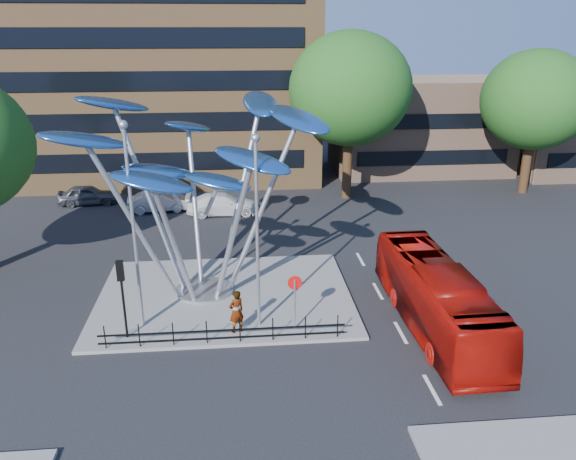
{
  "coord_description": "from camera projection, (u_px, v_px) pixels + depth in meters",
  "views": [
    {
      "loc": [
        -0.26,
        -18.41,
        12.34
      ],
      "look_at": [
        1.86,
        4.0,
        4.1
      ],
      "focal_mm": 35.0,
      "sensor_mm": 36.0,
      "label": 1
    }
  ],
  "objects": [
    {
      "name": "traffic_light_island",
      "position": [
        121.0,
        283.0,
        22.47
      ],
      "size": [
        0.28,
        0.18,
        3.42
      ],
      "color": "black",
      "rests_on": "traffic_island"
    },
    {
      "name": "low_building_near",
      "position": [
        420.0,
        125.0,
        49.56
      ],
      "size": [
        15.0,
        8.0,
        8.0
      ],
      "primitive_type": "cube",
      "color": "#A0785E",
      "rests_on": "ground"
    },
    {
      "name": "tree_far",
      "position": [
        536.0,
        100.0,
        41.54
      ],
      "size": [
        8.0,
        8.0,
        10.81
      ],
      "color": "black",
      "rests_on": "ground"
    },
    {
      "name": "parked_car_mid",
      "position": [
        159.0,
        202.0,
        39.29
      ],
      "size": [
        4.45,
        2.11,
        1.41
      ],
      "primitive_type": "imported",
      "rotation": [
        0.0,
        0.0,
        1.72
      ],
      "color": "#B6B9BE",
      "rests_on": "ground"
    },
    {
      "name": "ground",
      "position": [
        250.0,
        368.0,
        21.48
      ],
      "size": [
        120.0,
        120.0,
        0.0
      ],
      "primitive_type": "plane",
      "color": "black",
      "rests_on": "ground"
    },
    {
      "name": "traffic_island",
      "position": [
        225.0,
        296.0,
        26.97
      ],
      "size": [
        12.0,
        9.0,
        0.15
      ],
      "primitive_type": "cube",
      "color": "slate",
      "rests_on": "ground"
    },
    {
      "name": "tree_right",
      "position": [
        350.0,
        89.0,
        39.99
      ],
      "size": [
        8.8,
        8.8,
        12.11
      ],
      "color": "black",
      "rests_on": "ground"
    },
    {
      "name": "parked_car_right",
      "position": [
        223.0,
        204.0,
        38.68
      ],
      "size": [
        5.02,
        2.09,
        1.45
      ],
      "primitive_type": "imported",
      "rotation": [
        0.0,
        0.0,
        1.58
      ],
      "color": "silver",
      "rests_on": "ground"
    },
    {
      "name": "parked_car_left",
      "position": [
        88.0,
        195.0,
        40.84
      ],
      "size": [
        4.36,
        2.17,
        1.43
      ],
      "primitive_type": "imported",
      "rotation": [
        0.0,
        0.0,
        1.69
      ],
      "color": "#44484D",
      "rests_on": "ground"
    },
    {
      "name": "red_bus",
      "position": [
        436.0,
        297.0,
        23.9
      ],
      "size": [
        2.64,
        10.42,
        2.89
      ],
      "primitive_type": "imported",
      "rotation": [
        0.0,
        0.0,
        0.02
      ],
      "color": "#980D07",
      "rests_on": "ground"
    },
    {
      "name": "street_lamp_right",
      "position": [
        257.0,
        216.0,
        22.57
      ],
      "size": [
        0.36,
        0.36,
        8.3
      ],
      "color": "#9EA0A5",
      "rests_on": "traffic_island"
    },
    {
      "name": "pedestrian",
      "position": [
        236.0,
        311.0,
        23.39
      ],
      "size": [
        0.83,
        0.74,
        1.9
      ],
      "primitive_type": "imported",
      "rotation": [
        0.0,
        0.0,
        3.66
      ],
      "color": "gray",
      "rests_on": "traffic_island"
    },
    {
      "name": "leaf_sculpture",
      "position": [
        196.0,
        154.0,
        25.18
      ],
      "size": [
        12.72,
        9.54,
        9.51
      ],
      "color": "#9EA0A5",
      "rests_on": "traffic_island"
    },
    {
      "name": "pedestrian_railing_front",
      "position": [
        223.0,
        333.0,
        22.79
      ],
      "size": [
        10.0,
        0.06,
        1.0
      ],
      "color": "black",
      "rests_on": "traffic_island"
    },
    {
      "name": "street_lamp_left",
      "position": [
        132.0,
        210.0,
        22.51
      ],
      "size": [
        0.36,
        0.36,
        8.8
      ],
      "color": "#9EA0A5",
      "rests_on": "traffic_island"
    },
    {
      "name": "no_entry_sign_island",
      "position": [
        295.0,
        293.0,
        23.38
      ],
      "size": [
        0.6,
        0.1,
        2.45
      ],
      "color": "#9EA0A5",
      "rests_on": "traffic_island"
    }
  ]
}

